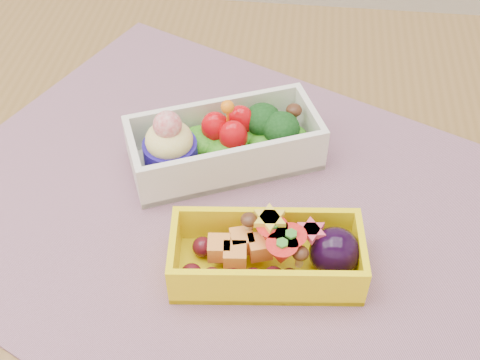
# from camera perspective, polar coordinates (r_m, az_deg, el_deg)

# --- Properties ---
(table) EXTENTS (1.20, 0.80, 0.75)m
(table) POSITION_cam_1_polar(r_m,az_deg,el_deg) (0.65, 0.76, -9.83)
(table) COLOR brown
(table) RESTS_ON ground
(placemat) EXTENTS (0.69, 0.62, 0.00)m
(placemat) POSITION_cam_1_polar(r_m,az_deg,el_deg) (0.58, -0.80, -2.94)
(placemat) COLOR gray
(placemat) RESTS_ON table
(bento_white) EXTENTS (0.20, 0.15, 0.08)m
(bento_white) POSITION_cam_1_polar(r_m,az_deg,el_deg) (0.61, -1.54, 3.50)
(bento_white) COLOR white
(bento_white) RESTS_ON placemat
(bento_yellow) EXTENTS (0.17, 0.09, 0.05)m
(bento_yellow) POSITION_cam_1_polar(r_m,az_deg,el_deg) (0.52, 2.90, -6.92)
(bento_yellow) COLOR yellow
(bento_yellow) RESTS_ON placemat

